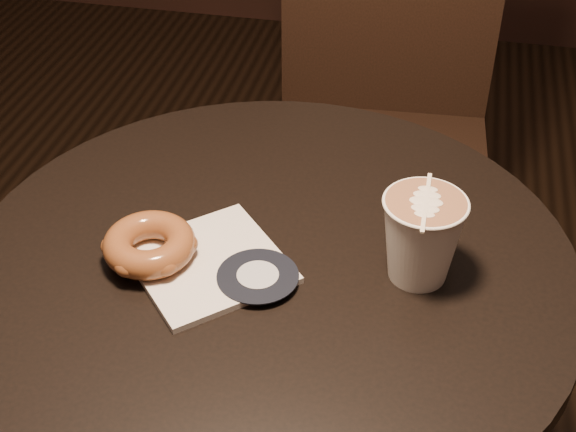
{
  "coord_description": "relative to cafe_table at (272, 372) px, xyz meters",
  "views": [
    {
      "loc": [
        0.17,
        -0.67,
        1.34
      ],
      "look_at": [
        0.01,
        0.03,
        0.79
      ],
      "focal_mm": 50.0,
      "sensor_mm": 36.0,
      "label": 1
    }
  ],
  "objects": [
    {
      "name": "cafe_table",
      "position": [
        0.0,
        0.0,
        0.0
      ],
      "size": [
        0.7,
        0.7,
        0.75
      ],
      "color": "black",
      "rests_on": "ground"
    },
    {
      "name": "pastry_bag",
      "position": [
        -0.06,
        -0.03,
        0.2
      ],
      "size": [
        0.22,
        0.22,
        0.01
      ],
      "primitive_type": "cube",
      "rotation": [
        0.0,
        0.0,
        0.74
      ],
      "color": "silver",
      "rests_on": "cafe_table"
    },
    {
      "name": "chair",
      "position": [
        0.06,
        0.71,
        0.04
      ],
      "size": [
        0.45,
        0.45,
        1.06
      ],
      "rotation": [
        0.0,
        0.0,
        0.06
      ],
      "color": "black",
      "rests_on": "ground"
    },
    {
      "name": "doughnut",
      "position": [
        -0.13,
        -0.04,
        0.22
      ],
      "size": [
        0.1,
        0.1,
        0.03
      ],
      "primitive_type": "torus",
      "color": "brown",
      "rests_on": "pastry_bag"
    },
    {
      "name": "latte_cup",
      "position": [
        0.17,
        0.0,
        0.25
      ],
      "size": [
        0.09,
        0.09,
        0.1
      ],
      "primitive_type": null,
      "color": "white",
      "rests_on": "cafe_table"
    }
  ]
}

